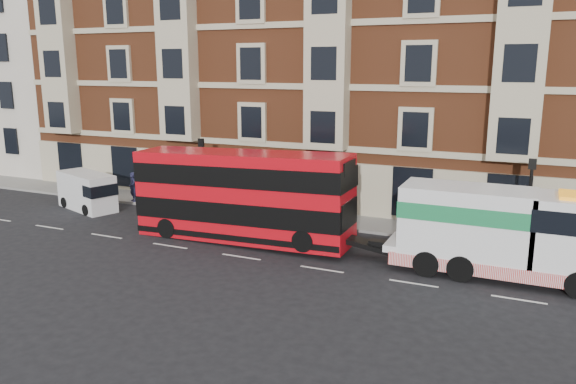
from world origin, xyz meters
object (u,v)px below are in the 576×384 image
(double_decker_bus, at_px, (242,195))
(pedestrian, at_px, (133,187))
(box_van, at_px, (87,191))
(tow_truck, at_px, (498,231))

(double_decker_bus, relative_size, pedestrian, 5.92)
(double_decker_bus, relative_size, box_van, 2.40)
(tow_truck, bearing_deg, pedestrian, 169.67)
(box_van, relative_size, pedestrian, 2.47)
(double_decker_bus, xyz_separation_m, pedestrian, (-10.18, 4.05, -1.31))
(pedestrian, bearing_deg, double_decker_bus, 9.69)
(tow_truck, relative_size, box_van, 1.92)
(double_decker_bus, bearing_deg, box_van, 171.38)
(tow_truck, distance_m, box_van, 24.01)
(box_van, bearing_deg, tow_truck, 15.22)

